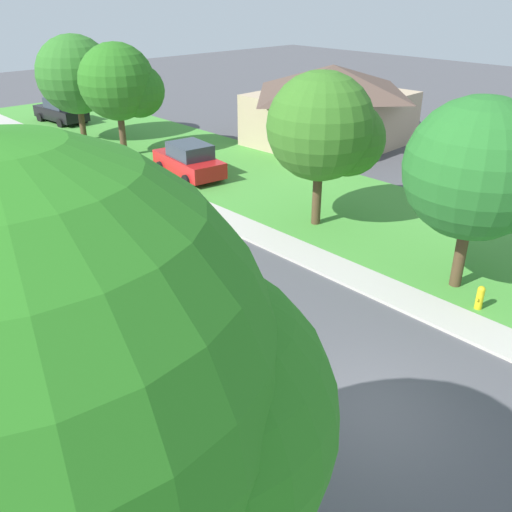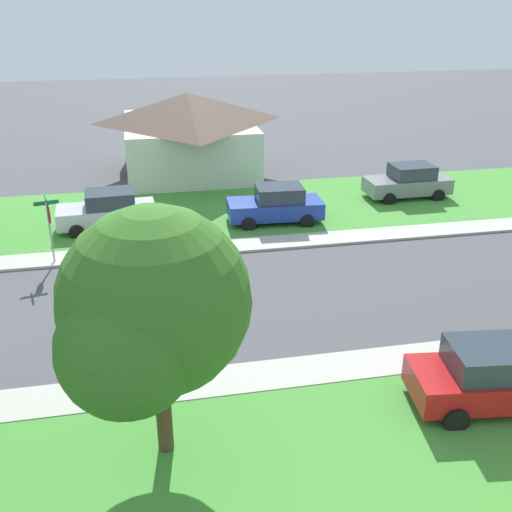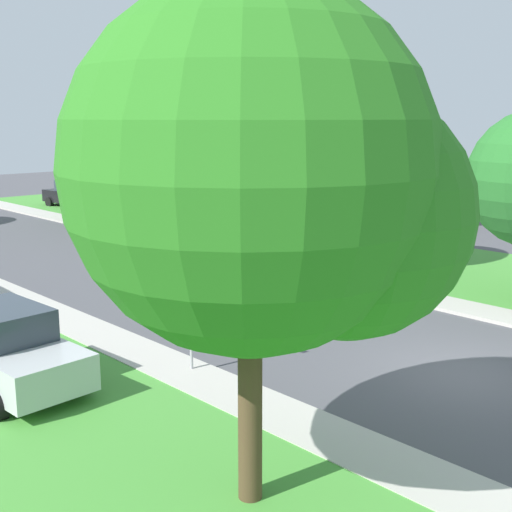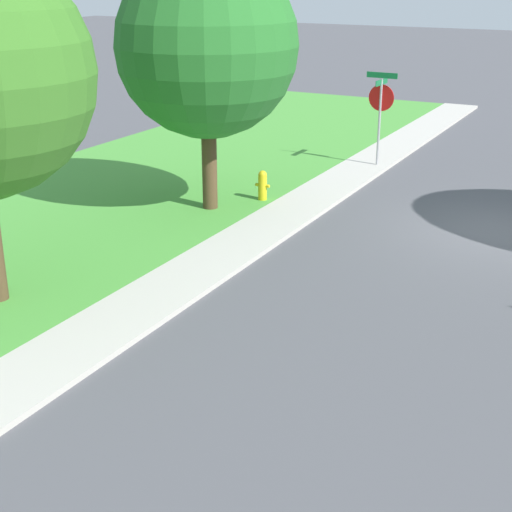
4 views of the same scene
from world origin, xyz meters
TOP-DOWN VIEW (x-y plane):
  - sidewalk_east at (4.70, 12.00)m, footprint 1.40×56.00m
  - lawn_east at (9.40, 12.00)m, footprint 8.00×56.00m
  - sidewalk_west at (-4.70, 12.00)m, footprint 1.40×56.00m
  - lawn_west at (-9.40, 12.00)m, footprint 8.00×56.00m
  - stop_sign_far_corner at (-4.48, 4.34)m, footprint 0.90×0.90m
  - car_red_driveway_right at (6.99, 16.32)m, footprint 2.42×4.48m
  - car_blue_across_road at (-7.18, 13.91)m, footprint 2.21×4.39m
  - car_grey_kerbside_mid at (-9.40, 21.40)m, footprint 2.10×4.33m
  - car_silver_behind_trees at (-7.89, 6.35)m, footprint 2.22×4.39m
  - tree_across_left at (7.30, 7.84)m, footprint 4.35×4.05m
  - house_left_setback at (-16.65, 10.86)m, footprint 9.02×7.82m

SIDE VIEW (x-z plane):
  - lawn_east at x=9.40m, z-range 0.00..0.08m
  - lawn_west at x=-9.40m, z-range 0.00..0.08m
  - sidewalk_east at x=4.70m, z-range 0.00..0.10m
  - sidewalk_west at x=-4.70m, z-range 0.00..0.10m
  - car_red_driveway_right at x=6.99m, z-range -0.01..1.75m
  - car_blue_across_road at x=-7.18m, z-range -0.01..1.75m
  - car_grey_kerbside_mid at x=-9.40m, z-range -0.01..1.75m
  - car_silver_behind_trees at x=-7.89m, z-range -0.01..1.75m
  - stop_sign_far_corner at x=-4.48m, z-range 0.50..3.27m
  - house_left_setback at x=-16.65m, z-range 0.08..4.68m
  - tree_across_left at x=7.30m, z-range 0.83..6.82m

